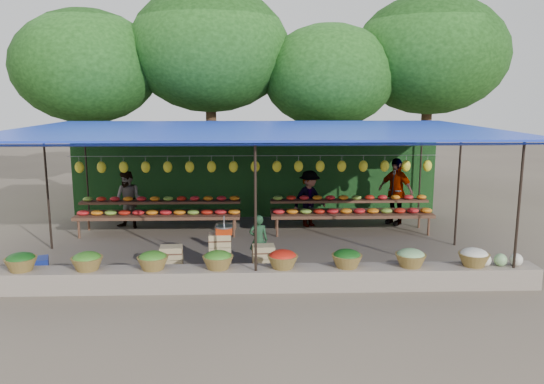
{
  "coord_description": "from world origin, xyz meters",
  "views": [
    {
      "loc": [
        -0.0,
        -12.18,
        3.59
      ],
      "look_at": [
        0.4,
        0.2,
        1.29
      ],
      "focal_mm": 35.0,
      "sensor_mm": 36.0,
      "label": 1
    }
  ],
  "objects_px": {
    "crate_counter": "(219,255)",
    "vendor_seated": "(259,240)",
    "blue_crate_back": "(33,267)",
    "blue_crate_front": "(84,274)",
    "weighing_scale": "(224,229)"
  },
  "relations": [
    {
      "from": "crate_counter",
      "to": "weighing_scale",
      "type": "distance_m",
      "value": 0.56
    },
    {
      "from": "crate_counter",
      "to": "vendor_seated",
      "type": "xyz_separation_m",
      "value": [
        0.83,
        0.29,
        0.24
      ]
    },
    {
      "from": "vendor_seated",
      "to": "blue_crate_back",
      "type": "distance_m",
      "value": 4.57
    },
    {
      "from": "crate_counter",
      "to": "vendor_seated",
      "type": "height_order",
      "value": "vendor_seated"
    },
    {
      "from": "crate_counter",
      "to": "vendor_seated",
      "type": "relative_size",
      "value": 2.17
    },
    {
      "from": "crate_counter",
      "to": "blue_crate_front",
      "type": "distance_m",
      "value": 2.65
    },
    {
      "from": "weighing_scale",
      "to": "blue_crate_front",
      "type": "relative_size",
      "value": 0.81
    },
    {
      "from": "vendor_seated",
      "to": "crate_counter",
      "type": "bearing_deg",
      "value": 18.2
    },
    {
      "from": "crate_counter",
      "to": "blue_crate_front",
      "type": "height_order",
      "value": "crate_counter"
    },
    {
      "from": "weighing_scale",
      "to": "vendor_seated",
      "type": "height_order",
      "value": "weighing_scale"
    },
    {
      "from": "blue_crate_back",
      "to": "vendor_seated",
      "type": "bearing_deg",
      "value": -12.23
    },
    {
      "from": "weighing_scale",
      "to": "blue_crate_back",
      "type": "xyz_separation_m",
      "value": [
        -3.83,
        -0.21,
        -0.69
      ]
    },
    {
      "from": "weighing_scale",
      "to": "blue_crate_back",
      "type": "distance_m",
      "value": 3.89
    },
    {
      "from": "vendor_seated",
      "to": "blue_crate_front",
      "type": "relative_size",
      "value": 2.38
    },
    {
      "from": "crate_counter",
      "to": "blue_crate_back",
      "type": "bearing_deg",
      "value": -176.69
    }
  ]
}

